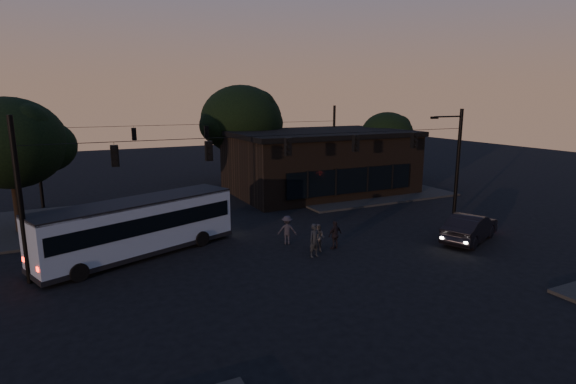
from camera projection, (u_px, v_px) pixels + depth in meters
name	position (u px, v px, depth m)	size (l,w,h in m)	color
ground	(323.00, 265.00, 22.39)	(120.00, 120.00, 0.00)	black
sidewalk_far_right	(359.00, 191.00, 39.87)	(14.00, 10.00, 0.15)	black
sidewalk_far_left	(22.00, 228.00, 28.60)	(14.00, 10.00, 0.15)	black
building	(319.00, 161.00, 39.76)	(15.40, 10.41, 5.40)	black
tree_behind	(241.00, 120.00, 42.18)	(7.60, 7.60, 9.43)	black
tree_right	(387.00, 134.00, 45.05)	(5.20, 5.20, 6.86)	black
tree_left	(10.00, 143.00, 26.60)	(6.40, 6.40, 8.30)	black
signal_rig_near	(288.00, 167.00, 25.00)	(26.24, 0.30, 7.50)	black
signal_rig_far	(207.00, 145.00, 39.09)	(26.24, 0.30, 7.50)	black
bus	(138.00, 225.00, 23.54)	(10.79, 6.09, 2.99)	#8695AA
car	(470.00, 227.00, 26.11)	(1.72, 4.93, 1.62)	black
pedestrian_a	(315.00, 240.00, 23.46)	(0.65, 0.43, 1.79)	black
pedestrian_b	(318.00, 238.00, 24.33)	(0.74, 0.58, 1.52)	#3D3A38
pedestrian_c	(335.00, 235.00, 24.75)	(0.94, 0.39, 1.60)	black
pedestrian_d	(287.00, 230.00, 25.57)	(1.07, 0.61, 1.66)	black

